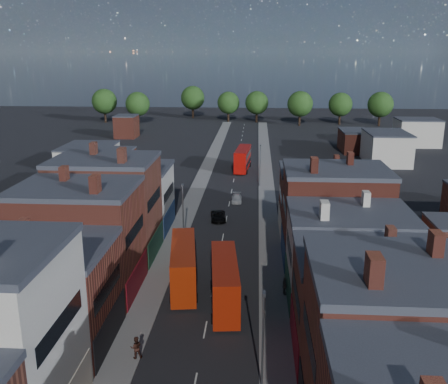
# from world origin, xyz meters

# --- Properties ---
(pavement_west) EXTENTS (3.00, 200.00, 0.12)m
(pavement_west) POSITION_xyz_m (-6.50, 50.00, 0.06)
(pavement_west) COLOR gray
(pavement_west) RESTS_ON ground
(pavement_east) EXTENTS (3.00, 200.00, 0.12)m
(pavement_east) POSITION_xyz_m (6.50, 50.00, 0.06)
(pavement_east) COLOR gray
(pavement_east) RESTS_ON ground
(terrace_west) EXTENTS (12.00, 80.00, 12.70)m
(terrace_west) POSITION_xyz_m (-14.00, 0.00, 6.35)
(terrace_west) COLOR maroon
(terrace_west) RESTS_ON ground
(terrace_east) EXTENTS (12.00, 80.00, 12.70)m
(terrace_east) POSITION_xyz_m (14.00, 0.00, 6.35)
(terrace_east) COLOR maroon
(terrace_east) RESTS_ON ground
(lamp_post_1) EXTENTS (0.25, 0.70, 8.12)m
(lamp_post_1) POSITION_xyz_m (5.20, 0.00, 4.70)
(lamp_post_1) COLOR slate
(lamp_post_1) RESTS_ON ground
(lamp_post_2) EXTENTS (0.25, 0.70, 8.12)m
(lamp_post_2) POSITION_xyz_m (-5.20, 30.00, 4.70)
(lamp_post_2) COLOR slate
(lamp_post_2) RESTS_ON ground
(lamp_post_3) EXTENTS (0.25, 0.70, 8.12)m
(lamp_post_3) POSITION_xyz_m (5.20, 60.00, 4.70)
(lamp_post_3) COLOR slate
(lamp_post_3) RESTS_ON ground
(bus_0) EXTENTS (4.10, 11.53, 4.87)m
(bus_0) POSITION_xyz_m (-3.23, 16.58, 2.63)
(bus_0) COLOR #B1280A
(bus_0) RESTS_ON ground
(bus_1) EXTENTS (3.65, 11.38, 4.83)m
(bus_1) POSITION_xyz_m (1.50, 12.85, 2.60)
(bus_1) COLOR #AD2009
(bus_1) RESTS_ON ground
(bus_2) EXTENTS (3.51, 11.40, 4.85)m
(bus_2) POSITION_xyz_m (1.50, 73.24, 2.62)
(bus_2) COLOR #A30B07
(bus_2) RESTS_ON ground
(car_2) EXTENTS (2.74, 5.01, 1.33)m
(car_2) POSITION_xyz_m (-1.20, 39.36, 0.67)
(car_2) COLOR black
(car_2) RESTS_ON ground
(car_3) EXTENTS (1.82, 4.25, 1.22)m
(car_3) POSITION_xyz_m (1.20, 49.41, 0.61)
(car_3) COLOR silver
(car_3) RESTS_ON ground
(ped_1) EXTENTS (1.06, 0.76, 1.97)m
(ped_1) POSITION_xyz_m (-5.30, 3.07, 1.11)
(ped_1) COLOR #3E2018
(ped_1) RESTS_ON pavement_west
(ped_3) EXTENTS (0.77, 1.25, 1.98)m
(ped_3) POSITION_xyz_m (7.70, 15.33, 1.11)
(ped_3) COLOR #615B53
(ped_3) RESTS_ON pavement_east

